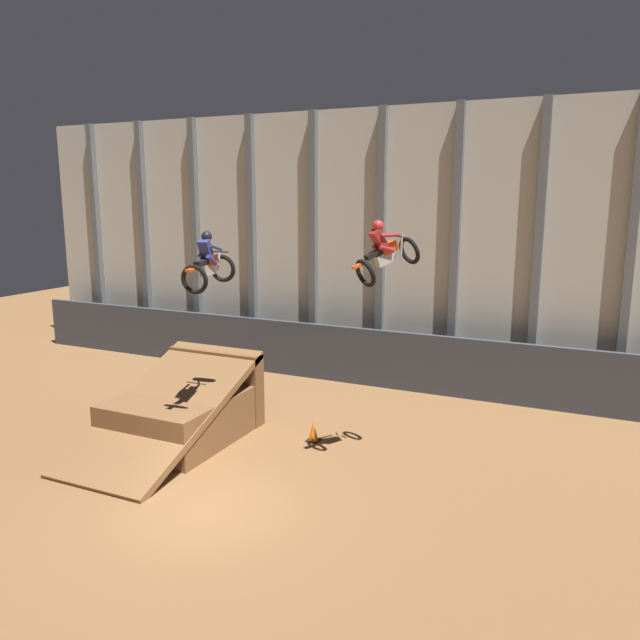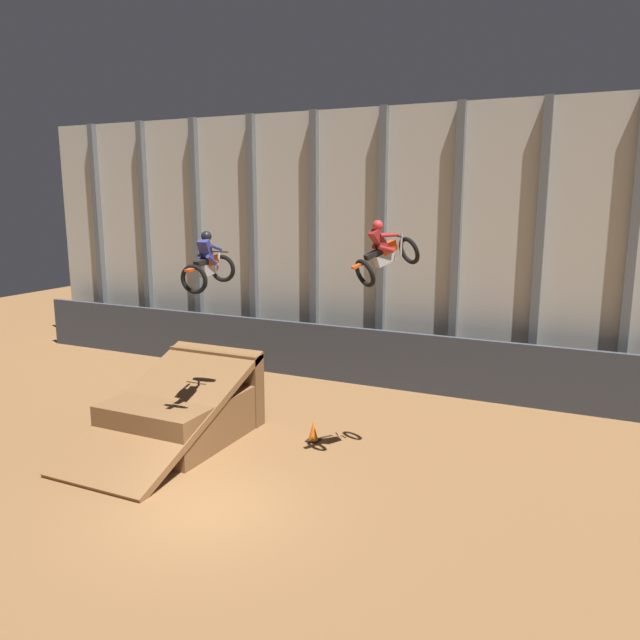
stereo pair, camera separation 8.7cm
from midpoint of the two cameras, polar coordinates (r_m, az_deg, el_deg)
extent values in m
plane|color=brown|center=(14.71, -10.42, -16.67)|extent=(60.00, 60.00, 0.00)
cube|color=beige|center=(23.45, 5.92, 6.70)|extent=(32.00, 0.12, 9.99)
cube|color=slate|center=(30.76, -19.49, 7.21)|extent=(0.28, 0.28, 9.99)
cube|color=slate|center=(28.89, -15.55, 7.21)|extent=(0.28, 0.28, 9.99)
cube|color=slate|center=(27.17, -11.08, 7.18)|extent=(0.28, 0.28, 9.99)
cube|color=slate|center=(25.64, -6.05, 7.09)|extent=(0.28, 0.28, 9.99)
cube|color=slate|center=(24.32, -0.43, 6.93)|extent=(0.28, 0.28, 9.99)
cube|color=slate|center=(23.26, 5.75, 6.67)|extent=(0.28, 0.28, 9.99)
cube|color=slate|center=(22.49, 12.44, 6.31)|extent=(0.28, 0.28, 9.99)
cube|color=slate|center=(22.04, 19.49, 5.83)|extent=(0.28, 0.28, 9.99)
cube|color=slate|center=(21.94, 26.70, 5.25)|extent=(0.28, 0.28, 9.99)
cube|color=#383D47|center=(22.87, 4.61, -3.42)|extent=(31.36, 0.20, 2.11)
cube|color=brown|center=(18.51, -12.29, -8.51)|extent=(3.07, 3.92, 1.32)
cube|color=brown|center=(19.68, -9.31, -5.85)|extent=(3.13, 0.50, 2.20)
cube|color=brown|center=(17.75, -14.00, -7.96)|extent=(3.13, 5.67, 2.38)
torus|color=black|center=(16.50, -8.76, 4.68)|extent=(0.74, 0.23, 0.74)
torus|color=black|center=(15.32, -11.28, 3.66)|extent=(0.74, 0.23, 0.74)
cube|color=#B7B7BC|center=(15.84, -10.10, 4.58)|extent=(0.22, 0.55, 0.32)
cube|color=#E54C19|center=(15.95, -9.84, 5.40)|extent=(0.24, 0.47, 0.28)
cube|color=black|center=(15.60, -10.58, 5.21)|extent=(0.21, 0.58, 0.17)
cube|color=#E54C19|center=(15.18, -11.56, 4.54)|extent=(0.17, 0.37, 0.09)
cylinder|color=#B7B7BC|center=(16.30, -9.12, 5.39)|extent=(0.07, 0.22, 0.54)
cylinder|color=black|center=(16.23, -9.25, 6.19)|extent=(0.66, 0.04, 0.04)
cube|color=navy|center=(15.73, -10.29, 6.34)|extent=(0.31, 0.38, 0.53)
sphere|color=black|center=(15.77, -10.19, 7.55)|extent=(0.28, 0.30, 0.28)
cylinder|color=navy|center=(15.88, -10.48, 5.46)|extent=(0.14, 0.43, 0.31)
cylinder|color=navy|center=(15.76, -9.73, 5.44)|extent=(0.14, 0.43, 0.31)
cylinder|color=navy|center=(16.01, -10.36, 6.57)|extent=(0.12, 0.53, 0.21)
cylinder|color=navy|center=(15.85, -9.35, 6.56)|extent=(0.12, 0.53, 0.21)
torus|color=black|center=(15.77, 8.31, 6.29)|extent=(0.80, 0.71, 0.72)
torus|color=black|center=(15.05, 4.30, 4.27)|extent=(0.80, 0.71, 0.72)
cube|color=#B7B7BC|center=(15.34, 6.08, 5.65)|extent=(0.48, 0.58, 0.44)
cube|color=#E54C19|center=(15.37, 6.38, 6.58)|extent=(0.45, 0.52, 0.38)
cube|color=black|center=(15.16, 5.19, 6.08)|extent=(0.46, 0.56, 0.31)
cube|color=#E54C19|center=(14.93, 3.72, 5.03)|extent=(0.32, 0.37, 0.18)
cylinder|color=#B7B7BC|center=(15.61, 7.59, 6.85)|extent=(0.09, 0.09, 0.55)
cylinder|color=black|center=(15.52, 7.25, 7.62)|extent=(0.40, 0.56, 0.04)
cube|color=maroon|center=(15.19, 5.49, 7.34)|extent=(0.49, 0.53, 0.50)
sphere|color=red|center=(15.16, 5.46, 8.60)|extent=(0.40, 0.42, 0.33)
cylinder|color=maroon|center=(15.38, 5.67, 6.55)|extent=(0.34, 0.42, 0.21)
cylinder|color=maroon|center=(15.19, 6.20, 6.48)|extent=(0.34, 0.42, 0.21)
cylinder|color=maroon|center=(15.43, 5.82, 7.77)|extent=(0.36, 0.47, 0.08)
cylinder|color=maroon|center=(15.18, 6.53, 7.70)|extent=(0.36, 0.47, 0.08)
cube|color=black|center=(18.06, -0.48, -10.95)|extent=(0.36, 0.36, 0.03)
cone|color=orange|center=(17.95, -0.49, -10.09)|extent=(0.28, 0.28, 0.55)
cube|color=#CCB751|center=(22.20, -11.69, -6.16)|extent=(1.07, 0.92, 0.56)
cube|color=#996623|center=(22.20, -11.69, -6.16)|extent=(0.84, 0.42, 0.57)
camera|label=1|loc=(0.04, -89.86, 0.03)|focal=35.00mm
camera|label=2|loc=(0.04, 90.14, -0.03)|focal=35.00mm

